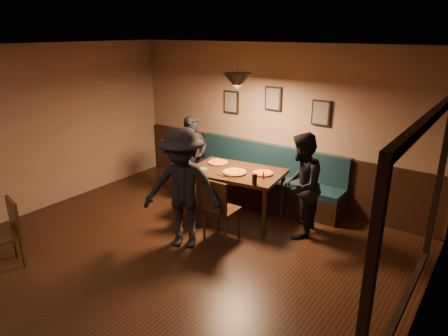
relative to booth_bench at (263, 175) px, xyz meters
name	(u,v)px	position (x,y,z in m)	size (l,w,h in m)	color
floor	(131,284)	(0.00, -3.20, -0.50)	(7.00, 7.00, 0.00)	black
ceiling	(111,50)	(0.00, -3.20, 2.30)	(7.00, 7.00, 0.00)	silver
wall_back	(273,123)	(0.00, 0.30, 0.90)	(6.00, 6.00, 0.00)	#8C704F
wall_right	(402,265)	(3.00, -3.20, 0.90)	(7.00, 7.00, 0.00)	#8C704F
wainscot	(270,171)	(0.00, 0.27, 0.00)	(5.88, 0.06, 1.00)	black
booth_bench	(263,175)	(0.00, 0.00, 0.00)	(3.00, 0.60, 1.00)	#0F232D
window_frame	(413,225)	(2.96, -2.70, 1.00)	(0.06, 2.56, 1.86)	black
window_glass	(410,224)	(2.93, -2.70, 1.00)	(2.40, 2.40, 0.00)	black
picture_left	(231,102)	(-0.90, 0.27, 1.20)	(0.32, 0.04, 0.42)	black
picture_center	(273,99)	(0.00, 0.27, 1.35)	(0.32, 0.04, 0.42)	black
picture_right	(321,113)	(0.90, 0.27, 1.20)	(0.32, 0.04, 0.42)	black
pendant_lamp	(237,81)	(-0.04, -0.81, 1.75)	(0.44, 0.44, 0.25)	black
dining_table	(236,193)	(-0.04, -0.81, -0.10)	(1.51, 0.97, 0.81)	#311C0D
chair_near_left	(194,197)	(-0.45, -1.41, -0.05)	(0.39, 0.39, 0.89)	black
chair_near_right	(222,208)	(0.23, -1.60, -0.01)	(0.44, 0.44, 0.99)	black
diner_left	(194,159)	(-1.08, -0.66, 0.28)	(0.57, 0.37, 1.56)	black
diner_right	(301,186)	(1.10, -0.79, 0.30)	(0.78, 0.61, 1.60)	black
diner_front	(183,189)	(-0.11, -2.07, 0.38)	(1.14, 0.66, 1.77)	black
pizza_a	(218,162)	(-0.50, -0.69, 0.33)	(0.34, 0.34, 0.04)	orange
pizza_b	(235,172)	(0.01, -0.94, 0.33)	(0.38, 0.38, 0.04)	orange
pizza_c	(263,173)	(0.40, -0.70, 0.33)	(0.32, 0.32, 0.04)	orange
soda_glass	(255,179)	(0.52, -1.16, 0.39)	(0.08, 0.08, 0.16)	black
tabasco_bottle	(263,175)	(0.51, -0.88, 0.37)	(0.03, 0.03, 0.12)	#922204
napkin_a	(216,160)	(-0.67, -0.54, 0.31)	(0.14, 0.14, 0.01)	#1B6726
napkin_b	(203,169)	(-0.54, -1.07, 0.31)	(0.14, 0.14, 0.01)	#1D6D2F
cutlery_set	(224,177)	(-0.05, -1.17, 0.31)	(0.02, 0.18, 0.00)	#B8B8BC
cafe_chair_far	(1,236)	(-1.65, -3.90, -0.04)	(0.41, 0.41, 0.92)	black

